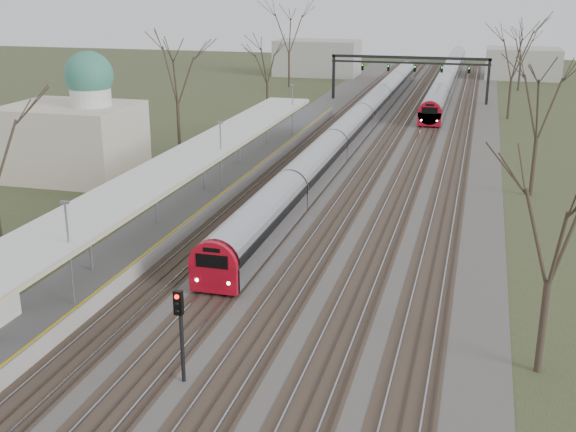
{
  "coord_description": "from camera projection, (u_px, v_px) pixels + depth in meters",
  "views": [
    {
      "loc": [
        9.9,
        -13.09,
        15.31
      ],
      "look_at": [
        -0.77,
        26.59,
        2.0
      ],
      "focal_mm": 45.0,
      "sensor_mm": 36.0,
      "label": 1
    }
  ],
  "objects": [
    {
      "name": "platform",
      "position": [
        221.0,
        184.0,
        55.72
      ],
      "size": [
        3.5,
        69.0,
        1.0
      ],
      "primitive_type": "cube",
      "color": "#9E9B93",
      "rests_on": "ground"
    },
    {
      "name": "train_near",
      "position": [
        361.0,
        118.0,
        77.46
      ],
      "size": [
        2.62,
        90.21,
        3.05
      ],
      "color": "#B0B3BB",
      "rests_on": "ground"
    },
    {
      "name": "canopy",
      "position": [
        198.0,
        153.0,
        50.52
      ],
      "size": [
        4.1,
        50.0,
        3.11
      ],
      "color": "slate",
      "rests_on": "platform"
    },
    {
      "name": "tree_west_far",
      "position": [
        176.0,
        68.0,
        65.01
      ],
      "size": [
        5.5,
        5.5,
        11.33
      ],
      "color": "#2D231C",
      "rests_on": "ground"
    },
    {
      "name": "signal_post",
      "position": [
        180.0,
        322.0,
        28.04
      ],
      "size": [
        0.35,
        0.45,
        4.1
      ],
      "color": "black",
      "rests_on": "ground"
    },
    {
      "name": "signal_gantry",
      "position": [
        410.0,
        65.0,
        95.68
      ],
      "size": [
        21.0,
        0.59,
        6.08
      ],
      "color": "black",
      "rests_on": "ground"
    },
    {
      "name": "dome_building",
      "position": [
        75.0,
        133.0,
        58.32
      ],
      "size": [
        10.0,
        8.0,
        10.3
      ],
      "color": "beige",
      "rests_on": "ground"
    },
    {
      "name": "tree_east_near",
      "position": [
        555.0,
        222.0,
        27.74
      ],
      "size": [
        4.5,
        4.5,
        9.27
      ],
      "color": "#2D231C",
      "rests_on": "ground"
    },
    {
      "name": "tree_east_far",
      "position": [
        541.0,
        99.0,
        52.07
      ],
      "size": [
        5.0,
        5.0,
        10.3
      ],
      "color": "#2D231C",
      "rests_on": "ground"
    },
    {
      "name": "train_far",
      "position": [
        448.0,
        75.0,
        113.13
      ],
      "size": [
        2.62,
        75.21,
        3.05
      ],
      "color": "#B0B3BB",
      "rests_on": "ground"
    },
    {
      "name": "track_bed",
      "position": [
        375.0,
        149.0,
        69.63
      ],
      "size": [
        24.0,
        160.0,
        0.22
      ],
      "color": "#474442",
      "rests_on": "ground"
    }
  ]
}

